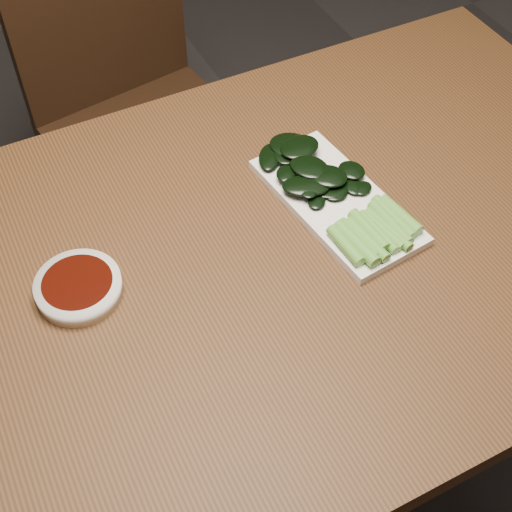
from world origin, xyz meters
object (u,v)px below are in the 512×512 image
at_px(table, 242,291).
at_px(gai_lan, 339,196).
at_px(chair_far, 134,105).
at_px(serving_plate, 337,201).
at_px(sauce_bowl, 79,287).

bearing_deg(table, gai_lan, 8.79).
bearing_deg(chair_far, gai_lan, -90.43).
xyz_separation_m(table, serving_plate, (0.18, 0.03, 0.08)).
height_order(table, serving_plate, serving_plate).
bearing_deg(chair_far, sauce_bowl, -122.60).
bearing_deg(serving_plate, sauce_bowl, 177.99).
distance_m(chair_far, sauce_bowl, 0.79).
xyz_separation_m(chair_far, serving_plate, (0.11, -0.69, 0.27)).
height_order(sauce_bowl, serving_plate, sauce_bowl).
bearing_deg(gai_lan, sauce_bowl, 176.95).
bearing_deg(serving_plate, gai_lan, -106.15).
distance_m(table, gai_lan, 0.20).
xyz_separation_m(chair_far, sauce_bowl, (-0.30, -0.68, 0.28)).
bearing_deg(sauce_bowl, table, -12.33).
distance_m(sauce_bowl, serving_plate, 0.41).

